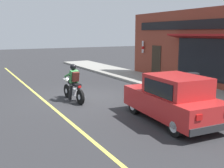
{
  "coord_description": "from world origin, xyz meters",
  "views": [
    {
      "loc": [
        -4.61,
        -10.74,
        2.9
      ],
      "look_at": [
        0.27,
        -2.0,
        0.95
      ],
      "focal_mm": 42.0,
      "sensor_mm": 36.0,
      "label": 1
    }
  ],
  "objects": [
    {
      "name": "storefront_building",
      "position": [
        6.56,
        -0.31,
        2.11
      ],
      "size": [
        1.25,
        11.29,
        4.2
      ],
      "color": "brown",
      "rests_on": "ground"
    },
    {
      "name": "trash_bin",
      "position": [
        4.35,
        -2.26,
        0.64
      ],
      "size": [
        0.56,
        0.56,
        0.98
      ],
      "color": "#23512D",
      "rests_on": "sidewalk_curb"
    },
    {
      "name": "sidewalk_curb",
      "position": [
        5.03,
        3.0,
        0.07
      ],
      "size": [
        2.6,
        22.0,
        0.14
      ],
      "primitive_type": "cube",
      "color": "gray",
      "rests_on": "ground"
    },
    {
      "name": "car_hatchback",
      "position": [
        1.21,
        -4.41,
        0.77
      ],
      "size": [
        1.95,
        3.9,
        1.57
      ],
      "color": "black",
      "rests_on": "ground"
    },
    {
      "name": "lane_stripe",
      "position": [
        -1.8,
        3.0,
        0.0
      ],
      "size": [
        0.12,
        19.8,
        0.01
      ],
      "primitive_type": "cube",
      "color": "#D1C64C",
      "rests_on": "ground"
    },
    {
      "name": "motorcycle_with_rider",
      "position": [
        -0.67,
        -0.28,
        0.68
      ],
      "size": [
        0.57,
        2.02,
        1.62
      ],
      "color": "black",
      "rests_on": "ground"
    },
    {
      "name": "ground_plane",
      "position": [
        0.0,
        0.0,
        0.0
      ],
      "size": [
        80.0,
        80.0,
        0.0
      ],
      "primitive_type": "plane",
      "color": "#2B2B2D"
    }
  ]
}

